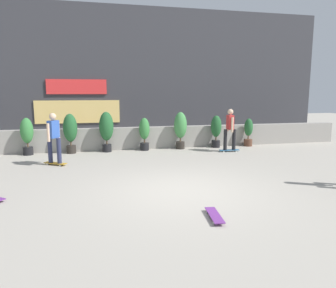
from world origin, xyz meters
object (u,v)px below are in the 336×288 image
(potted_plant_5, at_px, (216,129))
(potted_plant_6, at_px, (248,131))
(potted_plant_2, at_px, (106,128))
(potted_plant_4, at_px, (180,127))
(skateboard_near_camera, at_px, (215,215))
(skater_by_wall_right, at_px, (230,128))
(potted_plant_1, at_px, (70,130))
(skater_by_wall_left, at_px, (54,137))
(potted_plant_3, at_px, (144,132))
(potted_plant_0, at_px, (27,134))

(potted_plant_5, bearing_deg, potted_plant_6, 0.00)
(potted_plant_2, bearing_deg, potted_plant_4, 0.00)
(potted_plant_2, xyz_separation_m, skateboard_near_camera, (1.70, -7.36, -0.87))
(potted_plant_5, xyz_separation_m, skater_by_wall_right, (0.16, -1.07, 0.17))
(potted_plant_1, xyz_separation_m, potted_plant_4, (4.39, 0.00, 0.00))
(skater_by_wall_left, bearing_deg, potted_plant_6, 14.43)
(potted_plant_3, distance_m, potted_plant_5, 3.09)
(potted_plant_1, relative_size, potted_plant_5, 1.12)
(potted_plant_3, bearing_deg, skater_by_wall_right, -18.29)
(potted_plant_0, bearing_deg, potted_plant_5, 0.00)
(potted_plant_3, bearing_deg, potted_plant_4, 0.00)
(potted_plant_4, height_order, skateboard_near_camera, potted_plant_4)
(potted_plant_6, bearing_deg, potted_plant_0, 180.00)
(skateboard_near_camera, bearing_deg, potted_plant_4, 79.84)
(potted_plant_4, bearing_deg, skater_by_wall_right, -31.75)
(potted_plant_4, relative_size, skater_by_wall_left, 0.91)
(skater_by_wall_left, bearing_deg, potted_plant_2, 49.24)
(potted_plant_0, relative_size, potted_plant_4, 0.91)
(potted_plant_2, xyz_separation_m, potted_plant_6, (6.11, 0.00, -0.29))
(potted_plant_2, bearing_deg, potted_plant_0, 180.00)
(skater_by_wall_left, bearing_deg, potted_plant_0, 120.54)
(potted_plant_3, relative_size, skater_by_wall_left, 0.78)
(potted_plant_6, relative_size, skater_by_wall_left, 0.71)
(potted_plant_5, height_order, skater_by_wall_right, skater_by_wall_right)
(potted_plant_1, height_order, potted_plant_5, potted_plant_1)
(potted_plant_5, bearing_deg, skater_by_wall_left, -162.34)
(potted_plant_4, distance_m, skater_by_wall_right, 2.04)
(skater_by_wall_left, height_order, skater_by_wall_right, same)
(potted_plant_0, bearing_deg, skater_by_wall_right, -7.95)
(potted_plant_4, bearing_deg, skateboard_near_camera, -100.16)
(potted_plant_4, relative_size, potted_plant_5, 1.12)
(potted_plant_2, xyz_separation_m, skater_by_wall_right, (4.76, -1.07, 0.01))
(potted_plant_6, xyz_separation_m, skateboard_near_camera, (-4.41, -7.36, -0.58))
(potted_plant_4, relative_size, potted_plant_6, 1.27)
(skateboard_near_camera, bearing_deg, potted_plant_3, 91.51)
(potted_plant_0, relative_size, potted_plant_2, 0.88)
(potted_plant_1, xyz_separation_m, potted_plant_3, (2.88, 0.00, -0.15))
(potted_plant_2, xyz_separation_m, potted_plant_4, (3.02, 0.00, -0.04))
(potted_plant_1, distance_m, skateboard_near_camera, 8.02)
(potted_plant_3, height_order, potted_plant_6, potted_plant_3)
(potted_plant_3, xyz_separation_m, potted_plant_4, (1.51, 0.00, 0.16))
(potted_plant_1, bearing_deg, skateboard_near_camera, -67.37)
(potted_plant_1, bearing_deg, potted_plant_3, 0.00)
(potted_plant_1, distance_m, potted_plant_4, 4.39)
(potted_plant_3, bearing_deg, potted_plant_6, 0.00)
(potted_plant_4, xyz_separation_m, skateboard_near_camera, (-1.32, -7.36, -0.83))
(potted_plant_0, xyz_separation_m, skater_by_wall_right, (7.69, -1.07, 0.14))
(skater_by_wall_left, distance_m, skateboard_near_camera, 6.42)
(potted_plant_2, height_order, potted_plant_3, potted_plant_2)
(potted_plant_1, bearing_deg, skater_by_wall_right, -9.94)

